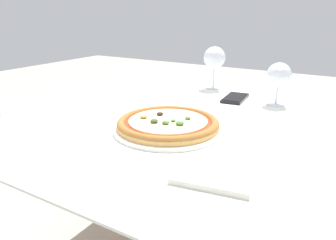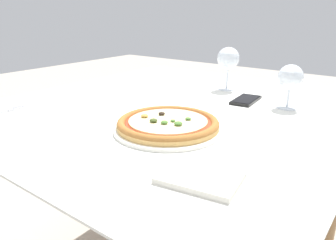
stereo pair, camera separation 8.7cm
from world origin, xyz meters
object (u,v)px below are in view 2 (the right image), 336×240
(fork, at_px, (1,112))
(cell_phone, at_px, (246,100))
(pizza_plate, at_px, (168,125))
(wine_glass_far_left, at_px, (290,78))
(dining_table, at_px, (176,129))
(wine_glass_far_right, at_px, (228,59))

(fork, bearing_deg, cell_phone, 46.75)
(pizza_plate, distance_m, cell_phone, 0.40)
(wine_glass_far_left, bearing_deg, fork, -139.45)
(dining_table, xyz_separation_m, cell_phone, (0.16, 0.20, 0.09))
(wine_glass_far_right, bearing_deg, cell_phone, -41.13)
(pizza_plate, xyz_separation_m, wine_glass_far_left, (0.18, 0.41, 0.08))
(fork, xyz_separation_m, wine_glass_far_right, (0.42, 0.71, 0.12))
(pizza_plate, height_order, cell_phone, pizza_plate)
(fork, height_order, wine_glass_far_left, wine_glass_far_left)
(wine_glass_far_left, bearing_deg, wine_glass_far_right, 157.73)
(pizza_plate, height_order, fork, pizza_plate)
(fork, bearing_deg, pizza_plate, 20.31)
(dining_table, relative_size, fork, 7.07)
(fork, distance_m, wine_glass_far_right, 0.83)
(pizza_plate, relative_size, wine_glass_far_left, 2.03)
(dining_table, xyz_separation_m, fork, (-0.39, -0.40, 0.09))
(wine_glass_far_right, bearing_deg, fork, -120.26)
(cell_phone, bearing_deg, dining_table, -130.00)
(wine_glass_far_right, bearing_deg, dining_table, -94.35)
(pizza_plate, bearing_deg, wine_glass_far_left, 65.70)
(dining_table, distance_m, fork, 0.56)
(fork, distance_m, cell_phone, 0.81)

